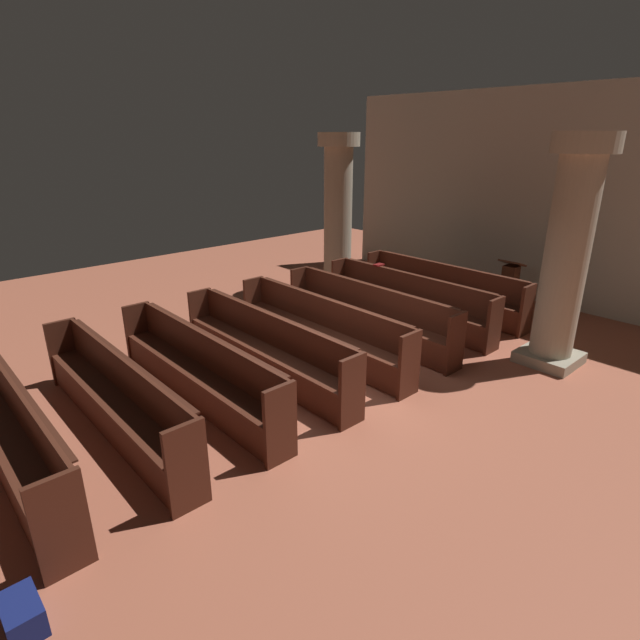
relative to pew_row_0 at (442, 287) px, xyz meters
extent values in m
plane|color=#AD5B42|center=(0.71, -3.86, -0.52)|extent=(19.20, 19.20, 0.00)
cube|color=beige|center=(0.71, 2.22, 1.73)|extent=(10.00, 0.16, 4.50)
cube|color=#4C2316|center=(0.00, -0.03, -0.06)|extent=(3.70, 0.38, 0.05)
cube|color=#4C2316|center=(0.00, 0.14, 0.21)|extent=(3.70, 0.04, 0.49)
cube|color=#411E13|center=(0.00, 0.19, 0.45)|extent=(3.55, 0.06, 0.02)
cube|color=#442014|center=(-1.88, -0.03, -0.03)|extent=(0.06, 0.44, 0.98)
cube|color=#442014|center=(1.88, -0.03, -0.03)|extent=(0.06, 0.44, 0.98)
cube|color=#482115|center=(0.00, -0.20, -0.29)|extent=(3.70, 0.03, 0.42)
cube|color=#4C2316|center=(0.00, -1.17, -0.06)|extent=(3.70, 0.38, 0.05)
cube|color=#4C2316|center=(0.00, -1.01, 0.21)|extent=(3.70, 0.04, 0.49)
cube|color=#411E13|center=(0.00, -0.96, 0.45)|extent=(3.55, 0.06, 0.02)
cube|color=#442014|center=(-1.88, -1.17, -0.03)|extent=(0.06, 0.44, 0.98)
cube|color=#442014|center=(1.88, -1.17, -0.03)|extent=(0.06, 0.44, 0.98)
cube|color=#482115|center=(0.00, -1.35, -0.29)|extent=(3.70, 0.03, 0.42)
cube|color=#4C2316|center=(0.00, -2.32, -0.06)|extent=(3.70, 0.38, 0.05)
cube|color=#4C2316|center=(0.00, -2.16, 0.21)|extent=(3.70, 0.04, 0.49)
cube|color=#411E13|center=(0.00, -2.11, 0.45)|extent=(3.55, 0.06, 0.02)
cube|color=#442014|center=(-1.88, -2.32, -0.03)|extent=(0.06, 0.44, 0.98)
cube|color=#442014|center=(1.88, -2.32, -0.03)|extent=(0.06, 0.44, 0.98)
cube|color=#482115|center=(0.00, -2.50, -0.29)|extent=(3.70, 0.03, 0.42)
cube|color=#4C2316|center=(0.00, -3.47, -0.06)|extent=(3.70, 0.38, 0.05)
cube|color=#4C2316|center=(0.00, -3.30, 0.21)|extent=(3.70, 0.04, 0.49)
cube|color=#411E13|center=(0.00, -3.26, 0.45)|extent=(3.55, 0.06, 0.02)
cube|color=#442014|center=(-1.88, -3.47, -0.03)|extent=(0.06, 0.44, 0.98)
cube|color=#442014|center=(1.88, -3.47, -0.03)|extent=(0.06, 0.44, 0.98)
cube|color=#482115|center=(0.00, -3.65, -0.29)|extent=(3.70, 0.03, 0.42)
cube|color=#4C2316|center=(0.00, -4.62, -0.06)|extent=(3.70, 0.38, 0.05)
cube|color=#4C2316|center=(0.00, -4.45, 0.21)|extent=(3.70, 0.04, 0.49)
cube|color=#411E13|center=(0.00, -4.41, 0.45)|extent=(3.55, 0.06, 0.02)
cube|color=#442014|center=(-1.88, -4.62, -0.03)|extent=(0.06, 0.44, 0.98)
cube|color=#442014|center=(1.88, -4.62, -0.03)|extent=(0.06, 0.44, 0.98)
cube|color=#482115|center=(0.00, -4.80, -0.29)|extent=(3.70, 0.03, 0.42)
cube|color=#4C2316|center=(0.00, -5.77, -0.06)|extent=(3.70, 0.38, 0.05)
cube|color=#4C2316|center=(0.00, -5.60, 0.21)|extent=(3.70, 0.04, 0.49)
cube|color=#411E13|center=(0.00, -5.55, 0.45)|extent=(3.55, 0.06, 0.02)
cube|color=#442014|center=(-1.88, -5.77, -0.03)|extent=(0.06, 0.44, 0.98)
cube|color=#442014|center=(1.88, -5.77, -0.03)|extent=(0.06, 0.44, 0.98)
cube|color=#482115|center=(0.00, -5.94, -0.29)|extent=(3.70, 0.03, 0.42)
cube|color=#4C2316|center=(0.00, -6.92, -0.06)|extent=(3.70, 0.38, 0.05)
cube|color=#4C2316|center=(0.00, -6.75, 0.21)|extent=(3.70, 0.04, 0.49)
cube|color=#411E13|center=(0.00, -6.70, 0.45)|extent=(3.55, 0.06, 0.02)
cube|color=#442014|center=(-1.88, -6.92, -0.03)|extent=(0.06, 0.44, 0.98)
cube|color=#442014|center=(1.88, -6.92, -0.03)|extent=(0.06, 0.44, 0.98)
cube|color=#482115|center=(0.00, -7.09, -0.29)|extent=(3.70, 0.03, 0.42)
cube|color=#4C2316|center=(0.00, -8.07, -0.06)|extent=(3.70, 0.38, 0.05)
cube|color=#4C2316|center=(0.00, -7.90, 0.21)|extent=(3.70, 0.04, 0.49)
cube|color=#411E13|center=(0.00, -7.85, 0.45)|extent=(3.55, 0.06, 0.02)
cube|color=#442014|center=(1.88, -8.07, -0.03)|extent=(0.06, 0.44, 0.98)
cube|color=#9F967E|center=(2.73, -0.83, -0.43)|extent=(0.88, 0.88, 0.18)
cylinder|color=#ADA389|center=(2.73, -0.83, 1.21)|extent=(0.65, 0.65, 3.11)
cylinder|color=#B6AB90|center=(2.73, -0.83, 2.92)|extent=(0.95, 0.95, 0.30)
cube|color=#9F967E|center=(-2.68, -0.47, -0.43)|extent=(0.88, 0.88, 0.18)
cylinder|color=#ADA389|center=(-2.68, -0.47, 1.21)|extent=(0.65, 0.65, 3.11)
cylinder|color=#B6AB90|center=(-2.68, -0.47, 2.92)|extent=(0.95, 0.95, 0.30)
cube|color=#562B1A|center=(0.89, 1.18, -0.49)|extent=(0.45, 0.45, 0.06)
cube|color=brown|center=(0.89, 1.18, -0.05)|extent=(0.28, 0.28, 0.95)
cube|color=brown|center=(0.89, 1.18, 0.49)|extent=(0.48, 0.35, 0.15)
cube|color=maroon|center=(-0.93, -0.96, 0.47)|extent=(0.14, 0.21, 0.03)
cube|color=navy|center=(2.19, -8.50, -0.40)|extent=(0.42, 0.26, 0.25)
camera|label=1|loc=(5.75, -8.68, 3.02)|focal=28.05mm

